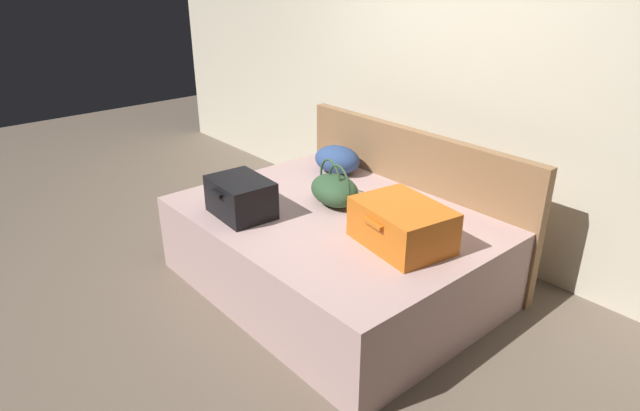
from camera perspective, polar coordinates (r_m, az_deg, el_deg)
name	(u,v)px	position (r m, az deg, el deg)	size (l,w,h in m)	color
ground_plane	(288,306)	(3.73, -3.37, -10.47)	(12.00, 12.00, 0.00)	#6B5B4C
back_wall	(457,80)	(4.35, 14.10, 12.63)	(8.00, 0.10, 2.60)	beige
bed	(333,251)	(3.80, 1.32, -4.76)	(2.09, 1.54, 0.56)	#BC9993
headboard	(411,193)	(4.24, 9.49, 1.31)	(2.13, 0.08, 0.99)	olive
hard_case_large	(402,225)	(3.27, 8.55, -2.03)	(0.62, 0.50, 0.26)	#D16619
hard_case_medium	(241,197)	(3.66, -8.27, 0.91)	(0.45, 0.37, 0.25)	black
duffel_bag	(335,189)	(3.79, 1.53, 1.68)	(0.48, 0.39, 0.31)	#2D4C2D
pillow_near_headboard	(337,160)	(4.38, 1.80, 4.82)	(0.39, 0.30, 0.21)	navy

